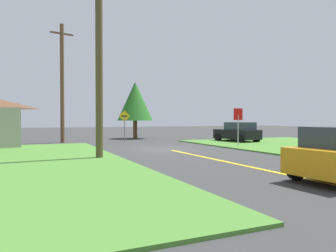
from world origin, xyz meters
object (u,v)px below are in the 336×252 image
at_px(stop_sign, 238,120).
at_px(utility_pole_mid, 62,82).
at_px(direction_sign, 125,122).
at_px(oak_tree_left, 135,101).
at_px(car_on_crossroad, 238,132).
at_px(utility_pole_near, 99,59).

relative_size(stop_sign, utility_pole_mid, 0.28).
xyz_separation_m(stop_sign, direction_sign, (-5.71, 7.42, -0.23)).
bearing_deg(utility_pole_mid, direction_sign, -16.97).
height_order(utility_pole_mid, oak_tree_left, utility_pole_mid).
bearing_deg(direction_sign, car_on_crossroad, -23.17).
bearing_deg(oak_tree_left, direction_sign, -118.11).
distance_m(stop_sign, oak_tree_left, 12.37).
bearing_deg(utility_pole_near, direction_sign, 67.80).
xyz_separation_m(utility_pole_near, oak_tree_left, (6.48, 14.53, -1.02)).
distance_m(stop_sign, utility_pole_near, 10.61).
height_order(car_on_crossroad, utility_pole_mid, utility_pole_mid).
bearing_deg(car_on_crossroad, oak_tree_left, 29.48).
height_order(stop_sign, utility_pole_near, utility_pole_near).
relative_size(direction_sign, oak_tree_left, 0.47).
xyz_separation_m(utility_pole_near, utility_pole_mid, (-0.51, 11.60, 0.17)).
xyz_separation_m(stop_sign, utility_pole_mid, (-10.37, 8.84, 2.96)).
distance_m(car_on_crossroad, direction_sign, 9.24).
distance_m(utility_pole_near, oak_tree_left, 15.94).
bearing_deg(stop_sign, utility_pole_near, 8.40).
height_order(car_on_crossroad, direction_sign, direction_sign).
xyz_separation_m(stop_sign, car_on_crossroad, (2.76, 3.79, -1.03)).
bearing_deg(utility_pole_mid, car_on_crossroad, -21.02).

